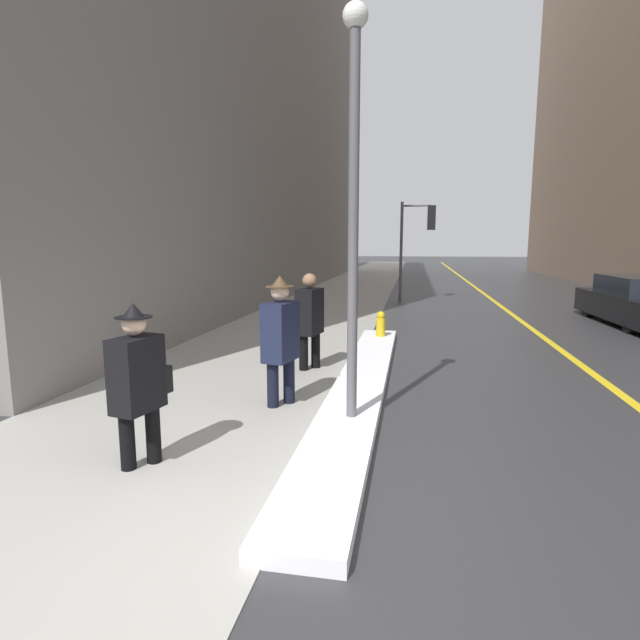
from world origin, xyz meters
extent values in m
plane|color=#2D2D30|center=(0.00, 0.00, 0.00)|extent=(160.00, 160.00, 0.00)
cube|color=#9E9B93|center=(-2.00, 15.00, 0.01)|extent=(4.00, 80.00, 0.01)
cube|color=gold|center=(4.00, 15.00, 0.00)|extent=(0.16, 80.00, 0.00)
cube|color=white|center=(0.22, 4.07, 0.07)|extent=(0.74, 8.76, 0.14)
cube|color=slate|center=(-7.00, 20.00, 9.88)|extent=(6.00, 36.00, 19.77)
cylinder|color=#515156|center=(0.28, 2.44, 2.25)|extent=(0.12, 0.12, 4.51)
sphere|color=silver|center=(0.28, 2.44, 4.59)|extent=(0.28, 0.28, 0.28)
cylinder|color=#515156|center=(0.46, 16.24, 1.86)|extent=(0.11, 0.11, 3.73)
cylinder|color=#515156|center=(1.01, 16.21, 3.58)|extent=(1.10, 0.13, 0.07)
cube|color=black|center=(1.56, 16.18, 3.13)|extent=(0.31, 0.22, 0.90)
sphere|color=red|center=(1.57, 16.30, 3.41)|extent=(0.19, 0.19, 0.19)
sphere|color=orange|center=(1.57, 16.30, 3.13)|extent=(0.19, 0.19, 0.19)
sphere|color=green|center=(1.57, 16.30, 2.84)|extent=(0.19, 0.19, 0.19)
cylinder|color=black|center=(-1.55, 1.10, 0.42)|extent=(0.15, 0.15, 0.83)
cylinder|color=black|center=(-1.72, 0.90, 0.42)|extent=(0.15, 0.15, 0.83)
cube|color=black|center=(-1.64, 1.00, 0.94)|extent=(0.39, 0.55, 0.73)
sphere|color=beige|center=(-1.64, 1.00, 1.44)|extent=(0.22, 0.22, 0.22)
cylinder|color=black|center=(-1.64, 1.00, 1.50)|extent=(0.35, 0.35, 0.01)
cone|color=black|center=(-1.64, 1.00, 1.57)|extent=(0.21, 0.21, 0.13)
cube|color=black|center=(-1.56, 1.34, 0.79)|extent=(0.14, 0.24, 0.28)
cylinder|color=black|center=(-0.68, 3.18, 0.45)|extent=(0.16, 0.16, 0.90)
cylinder|color=black|center=(-0.85, 2.97, 0.45)|extent=(0.16, 0.16, 0.90)
cube|color=#191E38|center=(-0.76, 3.07, 1.03)|extent=(0.43, 0.60, 0.79)
sphere|color=beige|center=(-0.76, 3.07, 1.56)|extent=(0.24, 0.24, 0.24)
cylinder|color=#4C3823|center=(-0.76, 3.07, 1.63)|extent=(0.38, 0.38, 0.01)
cone|color=#4C3823|center=(-0.76, 3.07, 1.70)|extent=(0.23, 0.23, 0.15)
cylinder|color=black|center=(-0.70, 5.17, 0.45)|extent=(0.16, 0.16, 0.90)
cylinder|color=black|center=(-0.87, 4.96, 0.45)|extent=(0.16, 0.16, 0.90)
cube|color=black|center=(-0.78, 5.07, 1.02)|extent=(0.43, 0.60, 0.79)
sphere|color=#8C664C|center=(-0.78, 5.07, 1.56)|extent=(0.24, 0.24, 0.24)
cube|color=black|center=(6.94, 11.41, 0.48)|extent=(1.89, 4.57, 0.66)
cylinder|color=black|center=(6.15, 12.79, 0.32)|extent=(0.24, 0.65, 0.65)
cylinder|color=black|center=(6.24, 9.98, 0.32)|extent=(0.24, 0.65, 0.65)
cylinder|color=gold|center=(0.28, 7.71, 0.28)|extent=(0.20, 0.20, 0.55)
sphere|color=gold|center=(0.28, 7.71, 0.61)|extent=(0.18, 0.18, 0.18)
camera|label=1|loc=(0.97, -3.26, 2.20)|focal=28.00mm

